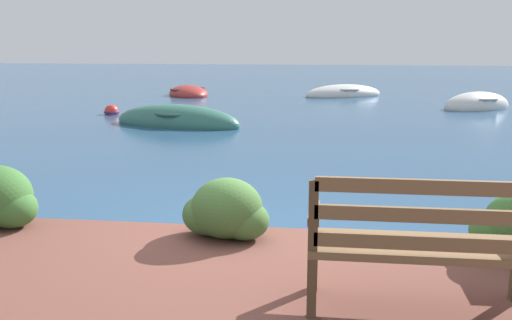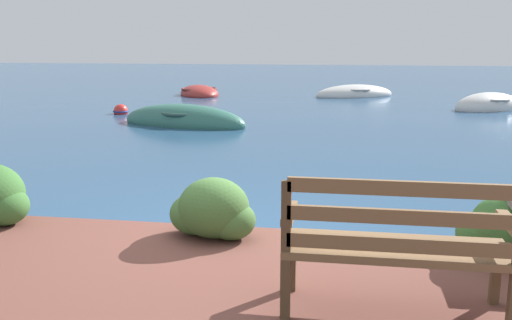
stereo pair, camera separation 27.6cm
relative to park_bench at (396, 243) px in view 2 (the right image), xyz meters
The scene contains 9 objects.
ground_plane 2.22m from the park_bench, 131.55° to the left, with size 80.00×80.00×0.00m.
park_bench is the anchor object (origin of this frame).
hedge_clump_left 1.96m from the park_bench, 139.57° to the left, with size 0.80×0.57×0.54m.
hedge_clump_centre 1.51m from the park_bench, 48.55° to the left, with size 0.79×0.57×0.54m.
rowboat_nearest 10.11m from the park_bench, 113.60° to the left, with size 3.31×1.84×0.85m.
rowboat_mid 13.97m from the park_bench, 74.72° to the left, with size 2.48×2.14×0.85m.
rowboat_far 17.20m from the park_bench, 108.62° to the left, with size 2.19×2.55×0.63m.
rowboat_outer 16.72m from the park_bench, 90.11° to the left, with size 3.09×2.37×0.72m.
mooring_buoy 12.62m from the park_bench, 119.82° to the left, with size 0.42×0.42×0.38m.
Camera 2 is at (1.05, -5.06, 1.96)m, focal length 40.00 mm.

